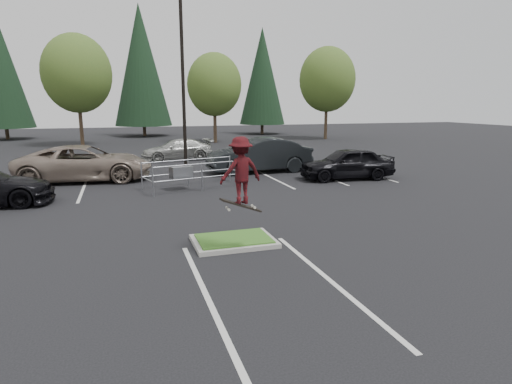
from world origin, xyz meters
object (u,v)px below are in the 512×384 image
object	(u,v)px
cart_corral	(184,172)
skateboarder	(240,171)
light_pole	(183,87)
decid_b	(77,76)
decid_d	(327,82)
car_r_black	(347,163)
decid_c	(214,87)
car_l_tan	(85,163)
conif_b	(141,66)
conif_c	(262,77)
car_far_silver	(178,150)
car_r_charc	(259,155)
conif_a	(0,69)

from	to	relation	value
cart_corral	skateboarder	world-z (taller)	skateboarder
light_pole	decid_b	bearing A→B (deg)	109.35
decid_d	car_r_black	xyz separation A→B (m)	(-9.99, -22.29, -5.12)
decid_c	car_l_tan	xyz separation A→B (m)	(-10.49, -18.33, -4.38)
car_r_black	conif_b	bearing A→B (deg)	-160.80
conif_b	conif_c	bearing A→B (deg)	-4.09
car_l_tan	light_pole	bearing A→B (deg)	-78.53
conif_c	car_r_black	xyz separation A→B (m)	(-6.00, -31.45, -6.05)
skateboarder	decid_b	bearing A→B (deg)	-89.86
light_pole	car_far_silver	world-z (taller)	light_pole
skateboarder	car_l_tan	size ratio (longest dim) A/B	0.30
decid_c	conif_c	size ratio (longest dim) A/B	0.67
decid_d	skateboarder	distance (m)	36.36
decid_d	cart_corral	size ratio (longest dim) A/B	2.02
light_pole	car_l_tan	xyz separation A→B (m)	(-5.00, -0.50, -3.68)
decid_b	car_l_tan	xyz separation A→B (m)	(1.51, -19.03, -5.17)
car_l_tan	car_r_charc	size ratio (longest dim) A/B	1.11
decid_b	decid_c	world-z (taller)	decid_b
cart_corral	car_far_silver	xyz separation A→B (m)	(1.03, 10.12, -0.10)
skateboarder	car_r_charc	bearing A→B (deg)	-120.61
conif_a	skateboarder	size ratio (longest dim) A/B	6.90
decid_b	car_far_silver	world-z (taller)	decid_b
car_l_tan	car_r_black	bearing A→B (deg)	-99.69
conif_c	skateboarder	size ratio (longest dim) A/B	6.64
decid_b	car_l_tan	world-z (taller)	decid_b
decid_b	light_pole	bearing A→B (deg)	-70.65
decid_d	car_l_tan	size ratio (longest dim) A/B	1.50
decid_b	cart_corral	world-z (taller)	decid_b
decid_c	car_far_silver	xyz separation A→B (m)	(-5.14, -11.83, -4.57)
decid_b	conif_b	distance (m)	11.78
car_r_black	car_far_silver	size ratio (longest dim) A/B	0.99
decid_b	car_r_charc	xyz separation A→B (m)	(10.51, -19.03, -5.11)
car_l_tan	car_far_silver	xyz separation A→B (m)	(5.35, 6.50, -0.19)
light_pole	car_l_tan	size ratio (longest dim) A/B	1.61
car_l_tan	car_r_charc	xyz separation A→B (m)	(9.00, 0.00, 0.06)
light_pole	decid_c	xyz separation A→B (m)	(5.49, 17.83, 0.69)
conif_b	conif_a	bearing A→B (deg)	-177.95
light_pole	skateboarder	size ratio (longest dim) A/B	5.37
decid_d	car_far_silver	world-z (taller)	decid_d
decid_b	car_l_tan	distance (m)	19.78
decid_c	cart_corral	world-z (taller)	decid_c
light_pole	cart_corral	size ratio (longest dim) A/B	2.17
conif_b	car_r_charc	size ratio (longest dim) A/B	2.55
decid_b	conif_a	distance (m)	12.43
cart_corral	car_r_black	bearing A→B (deg)	-12.74
light_pole	decid_c	distance (m)	18.67
light_pole	conif_c	xyz separation A→B (m)	(13.50, 27.50, 2.29)
decid_d	conif_b	world-z (taller)	conif_b
car_l_tan	car_r_black	world-z (taller)	car_l_tan
skateboarder	car_far_silver	xyz separation A→B (m)	(0.92, 19.00, -1.47)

